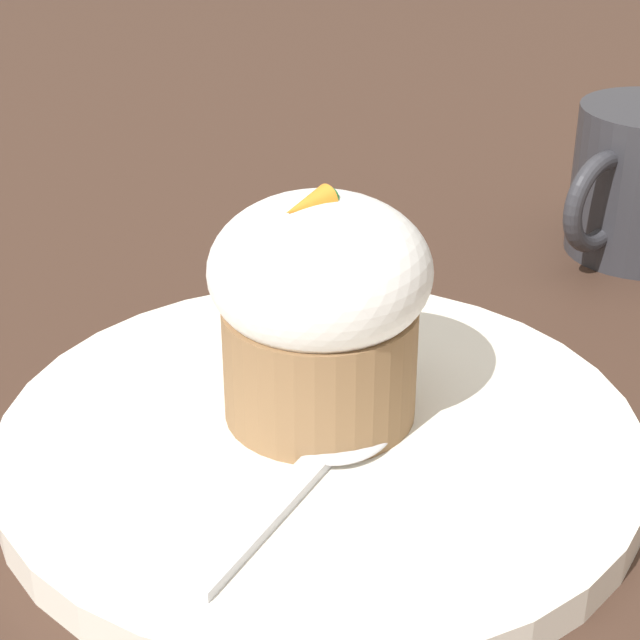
# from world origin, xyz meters

# --- Properties ---
(ground_plane) EXTENTS (4.00, 4.00, 0.00)m
(ground_plane) POSITION_xyz_m (0.00, 0.00, 0.00)
(ground_plane) COLOR #3D281E
(dessert_plate) EXTENTS (0.25, 0.25, 0.01)m
(dessert_plate) POSITION_xyz_m (0.00, 0.00, 0.01)
(dessert_plate) COLOR white
(dessert_plate) RESTS_ON ground_plane
(carrot_cake) EXTENTS (0.08, 0.08, 0.09)m
(carrot_cake) POSITION_xyz_m (-0.01, -0.01, 0.06)
(carrot_cake) COLOR olive
(carrot_cake) RESTS_ON dessert_plate
(spoon) EXTENTS (0.12, 0.06, 0.01)m
(spoon) POSITION_xyz_m (0.01, 0.02, 0.02)
(spoon) COLOR silver
(spoon) RESTS_ON dessert_plate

